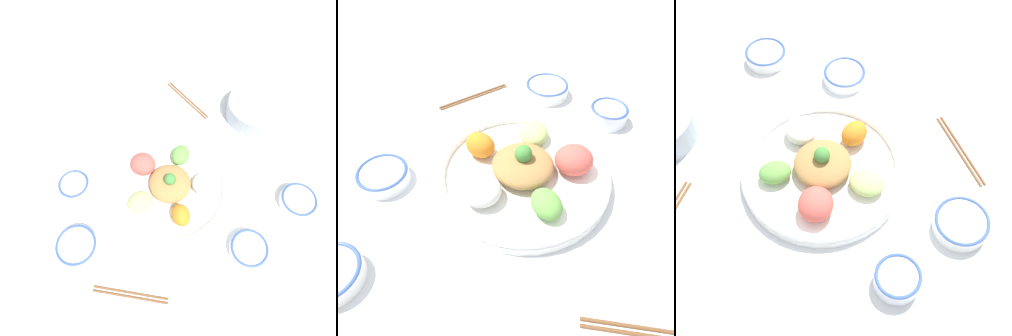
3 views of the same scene
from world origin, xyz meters
The scene contains 7 objects.
ground_plane centered at (0.00, 0.00, 0.00)m, with size 2.40×2.40×0.00m, color white.
salad_platter centered at (-0.04, -0.04, 0.02)m, with size 0.35×0.35×0.09m.
rice_bowl_blue centered at (0.20, 0.12, 0.02)m, with size 0.09×0.09×0.04m.
sauce_bowl_dark centered at (0.07, 0.25, 0.02)m, with size 0.11×0.11×0.04m.
rice_bowl_plain centered at (-0.32, -0.01, 0.02)m, with size 0.10×0.10×0.03m.
chopsticks_pair_near centered at (0.10, -0.36, 0.00)m, with size 0.20×0.07×0.01m.
chopsticks_pair_far centered at (-0.12, 0.27, 0.00)m, with size 0.19×0.10×0.01m.
Camera 2 is at (-0.13, -0.48, 0.51)m, focal length 35.00 mm.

